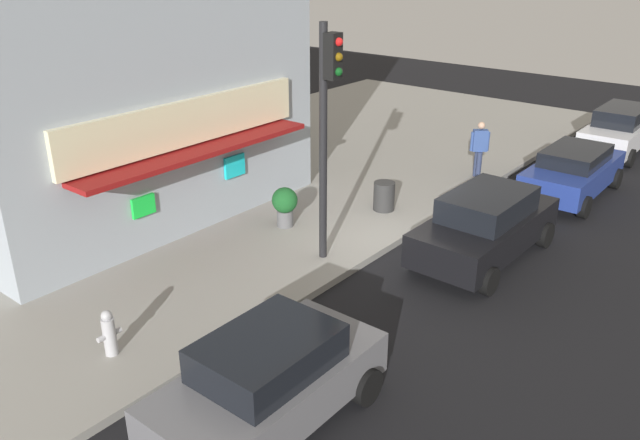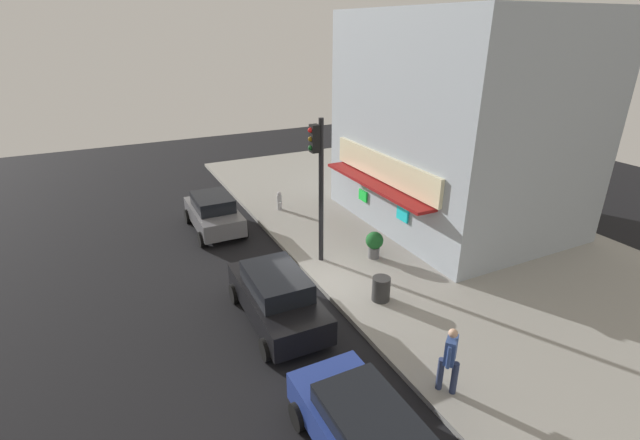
{
  "view_description": "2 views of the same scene",
  "coord_description": "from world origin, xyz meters",
  "px_view_note": "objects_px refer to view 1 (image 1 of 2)",
  "views": [
    {
      "loc": [
        -12.3,
        -7.59,
        6.98
      ],
      "look_at": [
        -2.46,
        0.37,
        1.5
      ],
      "focal_mm": 35.89,
      "sensor_mm": 36.0,
      "label": 1
    },
    {
      "loc": [
        11.98,
        -5.97,
        8.38
      ],
      "look_at": [
        -1.46,
        0.73,
        1.93
      ],
      "focal_mm": 25.49,
      "sensor_mm": 36.0,
      "label": 2
    }
  ],
  "objects_px": {
    "trash_can": "(384,196)",
    "parked_car_white": "(620,129)",
    "potted_plant_by_doorway": "(285,204)",
    "parked_car_black": "(486,225)",
    "fire_hydrant": "(109,333)",
    "pedestrian": "(479,147)",
    "traffic_light": "(327,115)",
    "parked_car_blue": "(573,171)",
    "parked_car_grey": "(269,380)"
  },
  "relations": [
    {
      "from": "parked_car_black",
      "to": "parked_car_grey",
      "type": "xyz_separation_m",
      "value": [
        -7.51,
        -0.01,
        -0.03
      ]
    },
    {
      "from": "fire_hydrant",
      "to": "potted_plant_by_doorway",
      "type": "xyz_separation_m",
      "value": [
        6.23,
        1.38,
        0.18
      ]
    },
    {
      "from": "fire_hydrant",
      "to": "parked_car_white",
      "type": "xyz_separation_m",
      "value": [
        19.11,
        -3.29,
        0.24
      ]
    },
    {
      "from": "trash_can",
      "to": "parked_car_white",
      "type": "distance_m",
      "value": 10.83
    },
    {
      "from": "potted_plant_by_doorway",
      "to": "fire_hydrant",
      "type": "bearing_deg",
      "value": -167.5
    },
    {
      "from": "parked_car_grey",
      "to": "traffic_light",
      "type": "bearing_deg",
      "value": 29.33
    },
    {
      "from": "potted_plant_by_doorway",
      "to": "pedestrian",
      "type": "bearing_deg",
      "value": -18.26
    },
    {
      "from": "traffic_light",
      "to": "potted_plant_by_doorway",
      "type": "distance_m",
      "value": 3.52
    },
    {
      "from": "potted_plant_by_doorway",
      "to": "parked_car_black",
      "type": "xyz_separation_m",
      "value": [
        1.89,
        -4.7,
        0.06
      ]
    },
    {
      "from": "trash_can",
      "to": "parked_car_white",
      "type": "xyz_separation_m",
      "value": [
        10.32,
        -3.29,
        0.27
      ]
    },
    {
      "from": "fire_hydrant",
      "to": "traffic_light",
      "type": "bearing_deg",
      "value": -6.29
    },
    {
      "from": "pedestrian",
      "to": "potted_plant_by_doorway",
      "type": "xyz_separation_m",
      "value": [
        -6.63,
        2.19,
        -0.38
      ]
    },
    {
      "from": "fire_hydrant",
      "to": "pedestrian",
      "type": "bearing_deg",
      "value": -3.59
    },
    {
      "from": "pedestrian",
      "to": "parked_car_black",
      "type": "distance_m",
      "value": 5.38
    },
    {
      "from": "fire_hydrant",
      "to": "parked_car_blue",
      "type": "height_order",
      "value": "parked_car_blue"
    },
    {
      "from": "pedestrian",
      "to": "potted_plant_by_doorway",
      "type": "height_order",
      "value": "pedestrian"
    },
    {
      "from": "parked_car_white",
      "to": "parked_car_black",
      "type": "xyz_separation_m",
      "value": [
        -10.99,
        -0.04,
        0.01
      ]
    },
    {
      "from": "parked_car_blue",
      "to": "traffic_light",
      "type": "bearing_deg",
      "value": 160.36
    },
    {
      "from": "pedestrian",
      "to": "fire_hydrant",
      "type": "bearing_deg",
      "value": 176.41
    },
    {
      "from": "pedestrian",
      "to": "parked_car_blue",
      "type": "xyz_separation_m",
      "value": [
        0.76,
        -2.7,
        -0.39
      ]
    },
    {
      "from": "parked_car_white",
      "to": "parked_car_black",
      "type": "distance_m",
      "value": 10.99
    },
    {
      "from": "trash_can",
      "to": "potted_plant_by_doorway",
      "type": "distance_m",
      "value": 2.92
    },
    {
      "from": "pedestrian",
      "to": "parked_car_black",
      "type": "height_order",
      "value": "pedestrian"
    },
    {
      "from": "parked_car_black",
      "to": "parked_car_grey",
      "type": "height_order",
      "value": "parked_car_black"
    },
    {
      "from": "fire_hydrant",
      "to": "parked_car_blue",
      "type": "relative_size",
      "value": 0.21
    },
    {
      "from": "parked_car_white",
      "to": "parked_car_blue",
      "type": "bearing_deg",
      "value": -177.68
    },
    {
      "from": "potted_plant_by_doorway",
      "to": "parked_car_blue",
      "type": "bearing_deg",
      "value": -33.52
    },
    {
      "from": "parked_car_white",
      "to": "trash_can",
      "type": "bearing_deg",
      "value": 162.34
    },
    {
      "from": "fire_hydrant",
      "to": "trash_can",
      "type": "relative_size",
      "value": 1.12
    },
    {
      "from": "traffic_light",
      "to": "trash_can",
      "type": "distance_m",
      "value": 4.53
    },
    {
      "from": "fire_hydrant",
      "to": "parked_car_white",
      "type": "distance_m",
      "value": 19.4
    },
    {
      "from": "parked_car_blue",
      "to": "parked_car_grey",
      "type": "bearing_deg",
      "value": 179.22
    },
    {
      "from": "trash_can",
      "to": "parked_car_black",
      "type": "relative_size",
      "value": 0.18
    },
    {
      "from": "traffic_light",
      "to": "parked_car_grey",
      "type": "distance_m",
      "value": 6.23
    },
    {
      "from": "pedestrian",
      "to": "parked_car_black",
      "type": "relative_size",
      "value": 0.41
    },
    {
      "from": "potted_plant_by_doorway",
      "to": "traffic_light",
      "type": "bearing_deg",
      "value": -111.03
    },
    {
      "from": "parked_car_white",
      "to": "parked_car_blue",
      "type": "xyz_separation_m",
      "value": [
        -5.5,
        -0.22,
        -0.07
      ]
    },
    {
      "from": "traffic_light",
      "to": "trash_can",
      "type": "xyz_separation_m",
      "value": [
        3.33,
        0.6,
        -3.02
      ]
    },
    {
      "from": "parked_car_grey",
      "to": "parked_car_blue",
      "type": "xyz_separation_m",
      "value": [
        13.01,
        -0.18,
        -0.05
      ]
    },
    {
      "from": "parked_car_black",
      "to": "parked_car_grey",
      "type": "distance_m",
      "value": 7.51
    },
    {
      "from": "trash_can",
      "to": "parked_car_grey",
      "type": "distance_m",
      "value": 8.84
    },
    {
      "from": "traffic_light",
      "to": "parked_car_black",
      "type": "bearing_deg",
      "value": -45.75
    },
    {
      "from": "parked_car_black",
      "to": "parked_car_blue",
      "type": "bearing_deg",
      "value": -1.95
    },
    {
      "from": "fire_hydrant",
      "to": "parked_car_black",
      "type": "relative_size",
      "value": 0.2
    },
    {
      "from": "parked_car_blue",
      "to": "parked_car_black",
      "type": "bearing_deg",
      "value": 178.05
    },
    {
      "from": "traffic_light",
      "to": "trash_can",
      "type": "relative_size",
      "value": 6.69
    },
    {
      "from": "pedestrian",
      "to": "parked_car_blue",
      "type": "height_order",
      "value": "pedestrian"
    },
    {
      "from": "trash_can",
      "to": "parked_car_blue",
      "type": "bearing_deg",
      "value": -36.04
    },
    {
      "from": "potted_plant_by_doorway",
      "to": "parked_car_grey",
      "type": "xyz_separation_m",
      "value": [
        -5.62,
        -4.71,
        0.03
      ]
    },
    {
      "from": "potted_plant_by_doorway",
      "to": "parked_car_blue",
      "type": "distance_m",
      "value": 8.86
    }
  ]
}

